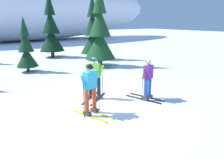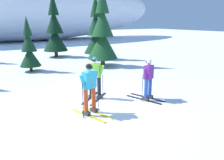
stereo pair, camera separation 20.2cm
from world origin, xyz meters
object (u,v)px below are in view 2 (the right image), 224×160
object	(u,v)px
skier_cyan_jacket	(90,88)
pine_tree_center_right	(55,31)
skier_lime_jacket	(95,77)
pine_tree_center	(29,49)
skier_purple_jacket	(148,79)
pine_tree_far_right	(96,33)
pine_tree_right	(102,33)

from	to	relation	value
skier_cyan_jacket	pine_tree_center_right	world-z (taller)	pine_tree_center_right
skier_lime_jacket	pine_tree_center	bearing A→B (deg)	100.16
skier_cyan_jacket	skier_purple_jacket	bearing A→B (deg)	0.53
skier_cyan_jacket	skier_lime_jacket	bearing A→B (deg)	56.13
pine_tree_center_right	pine_tree_far_right	world-z (taller)	pine_tree_center_right
skier_lime_jacket	skier_purple_jacket	world-z (taller)	skier_lime_jacket
skier_cyan_jacket	pine_tree_far_right	world-z (taller)	pine_tree_far_right
skier_lime_jacket	pine_tree_center	size ratio (longest dim) A/B	0.51
skier_purple_jacket	pine_tree_right	bearing A→B (deg)	75.20
pine_tree_center_right	skier_purple_jacket	bearing A→B (deg)	-91.26
skier_purple_jacket	pine_tree_far_right	xyz separation A→B (m)	(2.77, 9.68, 1.31)
skier_lime_jacket	pine_tree_right	xyz separation A→B (m)	(3.57, 5.61, 1.39)
skier_lime_jacket	pine_tree_center	distance (m)	6.72
pine_tree_center	pine_tree_center_right	xyz separation A→B (m)	(3.21, 4.78, 0.88)
pine_tree_center	pine_tree_right	distance (m)	4.94
pine_tree_right	skier_cyan_jacket	bearing A→B (deg)	-122.78
skier_lime_jacket	pine_tree_center_right	bearing A→B (deg)	79.90
pine_tree_right	pine_tree_far_right	distance (m)	2.93
skier_cyan_jacket	pine_tree_right	xyz separation A→B (m)	(4.47, 6.93, 1.37)
skier_lime_jacket	pine_tree_center_right	size ratio (longest dim) A/B	0.32
skier_cyan_jacket	pine_tree_center	world-z (taller)	pine_tree_center
pine_tree_far_right	skier_purple_jacket	bearing A→B (deg)	-105.97
skier_purple_jacket	pine_tree_far_right	distance (m)	10.15
skier_purple_jacket	pine_tree_far_right	bearing A→B (deg)	74.03
pine_tree_center_right	pine_tree_far_right	bearing A→B (deg)	-50.39
skier_cyan_jacket	pine_tree_center	distance (m)	7.95
pine_tree_center	skier_cyan_jacket	bearing A→B (deg)	-87.89
pine_tree_center_right	pine_tree_right	distance (m)	5.98
pine_tree_center_right	pine_tree_center	bearing A→B (deg)	-123.88
skier_lime_jacket	skier_purple_jacket	distance (m)	2.18
skier_purple_jacket	pine_tree_center_right	bearing A→B (deg)	88.74
skier_lime_jacket	pine_tree_far_right	world-z (taller)	pine_tree_far_right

